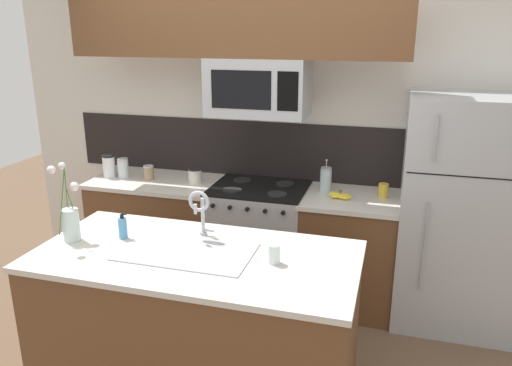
{
  "coord_description": "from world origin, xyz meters",
  "views": [
    {
      "loc": [
        1.02,
        -2.74,
        2.14
      ],
      "look_at": [
        0.16,
        0.27,
        1.16
      ],
      "focal_mm": 35.0,
      "sensor_mm": 36.0,
      "label": 1
    }
  ],
  "objects_px": {
    "microwave": "(258,87)",
    "storage_jar_squat": "(195,176)",
    "banana_bunch": "(340,196)",
    "stove_range": "(259,240)",
    "storage_jar_short": "(149,173)",
    "drinking_glass": "(274,254)",
    "sink_faucet": "(200,207)",
    "coffee_tin": "(383,191)",
    "dish_soap_bottle": "(123,228)",
    "storage_jar_tall": "(109,166)",
    "storage_jar_medium": "(123,168)",
    "french_press": "(326,180)",
    "flower_vase": "(70,221)",
    "refrigerator": "(463,213)"
  },
  "relations": [
    {
      "from": "storage_jar_medium",
      "to": "sink_faucet",
      "type": "height_order",
      "value": "sink_faucet"
    },
    {
      "from": "microwave",
      "to": "storage_jar_squat",
      "type": "distance_m",
      "value": 0.93
    },
    {
      "from": "sink_faucet",
      "to": "drinking_glass",
      "type": "relative_size",
      "value": 2.78
    },
    {
      "from": "sink_faucet",
      "to": "drinking_glass",
      "type": "distance_m",
      "value": 0.57
    },
    {
      "from": "sink_faucet",
      "to": "storage_jar_short",
      "type": "bearing_deg",
      "value": 131.01
    },
    {
      "from": "microwave",
      "to": "coffee_tin",
      "type": "xyz_separation_m",
      "value": [
        0.96,
        0.07,
        -0.75
      ]
    },
    {
      "from": "banana_bunch",
      "to": "stove_range",
      "type": "bearing_deg",
      "value": 174.6
    },
    {
      "from": "flower_vase",
      "to": "storage_jar_medium",
      "type": "bearing_deg",
      "value": 107.23
    },
    {
      "from": "dish_soap_bottle",
      "to": "drinking_glass",
      "type": "relative_size",
      "value": 1.5
    },
    {
      "from": "storage_jar_tall",
      "to": "drinking_glass",
      "type": "bearing_deg",
      "value": -34.5
    },
    {
      "from": "stove_range",
      "to": "microwave",
      "type": "height_order",
      "value": "microwave"
    },
    {
      "from": "storage_jar_short",
      "to": "banana_bunch",
      "type": "distance_m",
      "value": 1.62
    },
    {
      "from": "sink_faucet",
      "to": "microwave",
      "type": "bearing_deg",
      "value": 85.52
    },
    {
      "from": "storage_jar_tall",
      "to": "drinking_glass",
      "type": "xyz_separation_m",
      "value": [
        1.76,
        -1.21,
        -0.04
      ]
    },
    {
      "from": "stove_range",
      "to": "storage_jar_medium",
      "type": "relative_size",
      "value": 5.58
    },
    {
      "from": "refrigerator",
      "to": "storage_jar_tall",
      "type": "height_order",
      "value": "refrigerator"
    },
    {
      "from": "refrigerator",
      "to": "banana_bunch",
      "type": "height_order",
      "value": "refrigerator"
    },
    {
      "from": "banana_bunch",
      "to": "storage_jar_squat",
      "type": "bearing_deg",
      "value": 176.56
    },
    {
      "from": "stove_range",
      "to": "storage_jar_short",
      "type": "xyz_separation_m",
      "value": [
        -0.96,
        -0.01,
        0.51
      ]
    },
    {
      "from": "storage_jar_short",
      "to": "storage_jar_tall",
      "type": "bearing_deg",
      "value": -177.43
    },
    {
      "from": "banana_bunch",
      "to": "coffee_tin",
      "type": "xyz_separation_m",
      "value": [
        0.31,
        0.11,
        0.03
      ]
    },
    {
      "from": "flower_vase",
      "to": "french_press",
      "type": "bearing_deg",
      "value": 45.32
    },
    {
      "from": "stove_range",
      "to": "flower_vase",
      "type": "distance_m",
      "value": 1.62
    },
    {
      "from": "sink_faucet",
      "to": "dish_soap_bottle",
      "type": "distance_m",
      "value": 0.49
    },
    {
      "from": "flower_vase",
      "to": "drinking_glass",
      "type": "bearing_deg",
      "value": 1.93
    },
    {
      "from": "storage_jar_squat",
      "to": "flower_vase",
      "type": "bearing_deg",
      "value": -101.16
    },
    {
      "from": "stove_range",
      "to": "coffee_tin",
      "type": "relative_size",
      "value": 8.45
    },
    {
      "from": "banana_bunch",
      "to": "flower_vase",
      "type": "bearing_deg",
      "value": -140.01
    },
    {
      "from": "refrigerator",
      "to": "coffee_tin",
      "type": "distance_m",
      "value": 0.58
    },
    {
      "from": "french_press",
      "to": "flower_vase",
      "type": "distance_m",
      "value": 1.89
    },
    {
      "from": "storage_jar_squat",
      "to": "drinking_glass",
      "type": "relative_size",
      "value": 1.11
    },
    {
      "from": "storage_jar_squat",
      "to": "sink_faucet",
      "type": "distance_m",
      "value": 1.15
    },
    {
      "from": "storage_jar_medium",
      "to": "flower_vase",
      "type": "bearing_deg",
      "value": -72.77
    },
    {
      "from": "microwave",
      "to": "sink_faucet",
      "type": "bearing_deg",
      "value": -94.48
    },
    {
      "from": "banana_bunch",
      "to": "sink_faucet",
      "type": "bearing_deg",
      "value": -126.93
    },
    {
      "from": "stove_range",
      "to": "drinking_glass",
      "type": "xyz_separation_m",
      "value": [
        0.44,
        -1.24,
        0.5
      ]
    },
    {
      "from": "storage_jar_medium",
      "to": "storage_jar_squat",
      "type": "bearing_deg",
      "value": 2.4
    },
    {
      "from": "dish_soap_bottle",
      "to": "stove_range",
      "type": "bearing_deg",
      "value": 65.61
    },
    {
      "from": "stove_range",
      "to": "storage_jar_medium",
      "type": "distance_m",
      "value": 1.32
    },
    {
      "from": "storage_jar_tall",
      "to": "storage_jar_short",
      "type": "distance_m",
      "value": 0.37
    },
    {
      "from": "stove_range",
      "to": "flower_vase",
      "type": "height_order",
      "value": "flower_vase"
    },
    {
      "from": "microwave",
      "to": "dish_soap_bottle",
      "type": "distance_m",
      "value": 1.46
    },
    {
      "from": "dish_soap_bottle",
      "to": "flower_vase",
      "type": "relative_size",
      "value": 0.34
    },
    {
      "from": "microwave",
      "to": "banana_bunch",
      "type": "height_order",
      "value": "microwave"
    },
    {
      "from": "stove_range",
      "to": "storage_jar_squat",
      "type": "height_order",
      "value": "storage_jar_squat"
    },
    {
      "from": "microwave",
      "to": "storage_jar_short",
      "type": "distance_m",
      "value": 1.22
    },
    {
      "from": "french_press",
      "to": "dish_soap_bottle",
      "type": "relative_size",
      "value": 1.62
    },
    {
      "from": "storage_jar_short",
      "to": "microwave",
      "type": "bearing_deg",
      "value": -0.4
    },
    {
      "from": "banana_bunch",
      "to": "french_press",
      "type": "relative_size",
      "value": 0.71
    },
    {
      "from": "stove_range",
      "to": "storage_jar_squat",
      "type": "bearing_deg",
      "value": 178.88
    }
  ]
}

